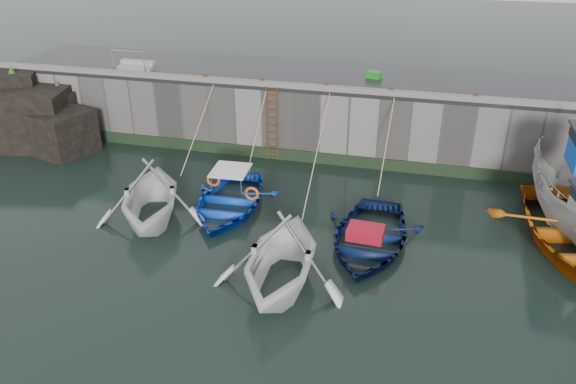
% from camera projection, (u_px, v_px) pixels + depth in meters
% --- Properties ---
extents(ground, '(120.00, 120.00, 0.00)m').
position_uv_depth(ground, '(246.00, 308.00, 15.35)').
color(ground, black).
rests_on(ground, ground).
extents(quay_back, '(30.00, 5.00, 3.00)m').
position_uv_depth(quay_back, '(330.00, 111.00, 25.44)').
color(quay_back, slate).
rests_on(quay_back, ground).
extents(road_back, '(30.00, 5.00, 0.16)m').
position_uv_depth(road_back, '(331.00, 77.00, 24.72)').
color(road_back, black).
rests_on(road_back, quay_back).
extents(kerb_back, '(30.00, 0.30, 0.20)m').
position_uv_depth(kerb_back, '(321.00, 88.00, 22.61)').
color(kerb_back, slate).
rests_on(kerb_back, road_back).
extents(algae_back, '(30.00, 0.08, 0.50)m').
position_uv_depth(algae_back, '(318.00, 158.00, 23.82)').
color(algae_back, black).
rests_on(algae_back, ground).
extents(rock_outcrop, '(5.85, 4.24, 3.41)m').
position_uv_depth(rock_outcrop, '(36.00, 117.00, 25.44)').
color(rock_outcrop, black).
rests_on(rock_outcrop, ground).
extents(ladder, '(0.51, 0.08, 3.20)m').
position_uv_depth(ladder, '(272.00, 124.00, 23.61)').
color(ladder, '#3F1E0F').
rests_on(ladder, ground).
extents(boat_near_white, '(5.36, 5.75, 2.46)m').
position_uv_depth(boat_near_white, '(153.00, 218.00, 19.72)').
color(boat_near_white, silver).
rests_on(boat_near_white, ground).
extents(boat_near_white_rope, '(0.04, 4.45, 3.10)m').
position_uv_depth(boat_near_white_rope, '(199.00, 169.00, 23.44)').
color(boat_near_white_rope, tan).
rests_on(boat_near_white_rope, ground).
extents(boat_near_blue, '(3.68, 4.97, 0.99)m').
position_uv_depth(boat_near_blue, '(228.00, 207.00, 20.44)').
color(boat_near_blue, blue).
rests_on(boat_near_blue, ground).
extents(boat_near_blue_rope, '(0.04, 3.40, 3.10)m').
position_uv_depth(boat_near_blue_rope, '(257.00, 168.00, 23.54)').
color(boat_near_blue_rope, tan).
rests_on(boat_near_blue_rope, ground).
extents(boat_near_blacktrim, '(4.24, 4.88, 2.51)m').
position_uv_depth(boat_near_blacktrim, '(281.00, 284.00, 16.31)').
color(boat_near_blacktrim, white).
rests_on(boat_near_blacktrim, ground).
extents(boat_near_blacktrim_rope, '(0.04, 6.74, 3.10)m').
position_uv_depth(boat_near_blacktrim_rope, '(319.00, 197.00, 21.14)').
color(boat_near_blacktrim_rope, tan).
rests_on(boat_near_blacktrim_rope, ground).
extents(boat_near_navy, '(3.79, 5.13, 1.03)m').
position_uv_depth(boat_near_navy, '(368.00, 244.00, 18.24)').
color(boat_near_navy, '#0A1742').
rests_on(boat_near_navy, ground).
extents(boat_near_navy_rope, '(0.04, 4.30, 3.10)m').
position_uv_depth(boat_near_navy_rope, '(381.00, 188.00, 21.87)').
color(boat_near_navy_rope, tan).
rests_on(boat_near_navy_rope, ground).
extents(fish_crate, '(0.72, 0.59, 0.29)m').
position_uv_depth(fish_crate, '(374.00, 75.00, 24.17)').
color(fish_crate, '#18841B').
rests_on(fish_crate, road_back).
extents(railing, '(1.60, 1.05, 1.00)m').
position_uv_depth(railing, '(136.00, 65.00, 25.42)').
color(railing, '#A5A8AD').
rests_on(railing, road_back).
extents(bollard_a, '(0.18, 0.18, 0.28)m').
position_uv_depth(bollard_a, '(206.00, 78.00, 23.77)').
color(bollard_a, '#3F1E0F').
rests_on(bollard_a, road_back).
extents(bollard_b, '(0.18, 0.18, 0.28)m').
position_uv_depth(bollard_b, '(262.00, 82.00, 23.23)').
color(bollard_b, '#3F1E0F').
rests_on(bollard_b, road_back).
extents(bollard_c, '(0.18, 0.18, 0.28)m').
position_uv_depth(bollard_c, '(326.00, 86.00, 22.64)').
color(bollard_c, '#3F1E0F').
rests_on(bollard_c, road_back).
extents(bollard_d, '(0.18, 0.18, 0.28)m').
position_uv_depth(bollard_d, '(391.00, 91.00, 22.07)').
color(bollard_d, '#3F1E0F').
rests_on(bollard_d, road_back).
extents(bollard_e, '(0.18, 0.18, 0.28)m').
position_uv_depth(bollard_e, '(476.00, 97.00, 21.37)').
color(bollard_e, '#3F1E0F').
rests_on(bollard_e, road_back).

